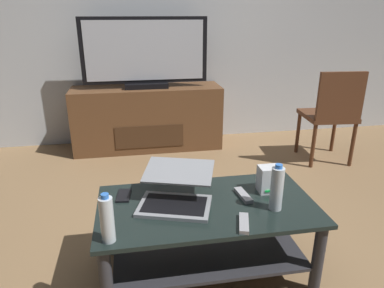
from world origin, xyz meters
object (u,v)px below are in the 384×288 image
(water_bottle_near, at_px, (277,188))
(tv_remote, at_px, (244,223))
(laptop, at_px, (176,191))
(router_box, at_px, (268,179))
(cell_phone, at_px, (124,196))
(television, at_px, (145,55))
(soundbar_remote, at_px, (243,195))
(water_bottle_far, at_px, (107,219))
(media_cabinet, at_px, (148,118))
(dining_chair, at_px, (332,112))
(coffee_table, at_px, (207,226))

(water_bottle_near, relative_size, tv_remote, 1.55)
(laptop, distance_m, router_box, 0.52)
(cell_phone, xyz_separation_m, tv_remote, (0.56, -0.38, 0.01))
(television, xyz_separation_m, soundbar_remote, (0.41, -1.94, -0.54))
(water_bottle_far, distance_m, cell_phone, 0.41)
(media_cabinet, xyz_separation_m, dining_chair, (1.67, -0.70, 0.18))
(laptop, xyz_separation_m, tv_remote, (0.29, -0.27, -0.05))
(water_bottle_near, bearing_deg, media_cabinet, 104.21)
(router_box, height_order, water_bottle_far, water_bottle_far)
(television, distance_m, water_bottle_near, 2.19)
(coffee_table, height_order, media_cabinet, media_cabinet)
(coffee_table, relative_size, soundbar_remote, 7.12)
(water_bottle_near, bearing_deg, water_bottle_far, -171.27)
(dining_chair, bearing_deg, tv_remote, -131.29)
(tv_remote, bearing_deg, dining_chair, 65.58)
(laptop, xyz_separation_m, water_bottle_far, (-0.34, -0.28, 0.05))
(coffee_table, distance_m, media_cabinet, 2.01)
(coffee_table, xyz_separation_m, water_bottle_near, (0.33, -0.11, 0.25))
(coffee_table, bearing_deg, media_cabinet, 95.71)
(television, xyz_separation_m, water_bottle_near, (0.53, -2.08, -0.43))
(media_cabinet, relative_size, water_bottle_far, 6.53)
(television, bearing_deg, router_box, -73.42)
(router_box, height_order, soundbar_remote, router_box)
(tv_remote, bearing_deg, media_cabinet, 115.33)
(television, height_order, water_bottle_far, television)
(media_cabinet, height_order, tv_remote, media_cabinet)
(laptop, relative_size, tv_remote, 3.02)
(television, relative_size, router_box, 8.30)
(water_bottle_near, xyz_separation_m, tv_remote, (-0.20, -0.11, -0.11))
(dining_chair, xyz_separation_m, water_bottle_far, (-1.96, -1.54, 0.04))
(media_cabinet, bearing_deg, laptop, -88.68)
(router_box, xyz_separation_m, soundbar_remote, (-0.15, -0.04, -0.06))
(router_box, xyz_separation_m, water_bottle_far, (-0.86, -0.31, 0.04))
(cell_phone, height_order, tv_remote, tv_remote)
(water_bottle_near, xyz_separation_m, cell_phone, (-0.76, 0.26, -0.11))
(television, bearing_deg, media_cabinet, 90.00)
(dining_chair, relative_size, tv_remote, 5.57)
(coffee_table, distance_m, tv_remote, 0.29)
(laptop, bearing_deg, dining_chair, 37.67)
(laptop, distance_m, tv_remote, 0.40)
(television, distance_m, laptop, 1.99)
(television, height_order, laptop, television)
(router_box, relative_size, tv_remote, 0.93)
(tv_remote, bearing_deg, water_bottle_near, 46.35)
(media_cabinet, distance_m, tv_remote, 2.25)
(router_box, distance_m, tv_remote, 0.39)
(media_cabinet, relative_size, laptop, 3.14)
(coffee_table, bearing_deg, water_bottle_near, -17.71)
(cell_phone, bearing_deg, water_bottle_near, -12.11)
(media_cabinet, relative_size, soundbar_remote, 9.50)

